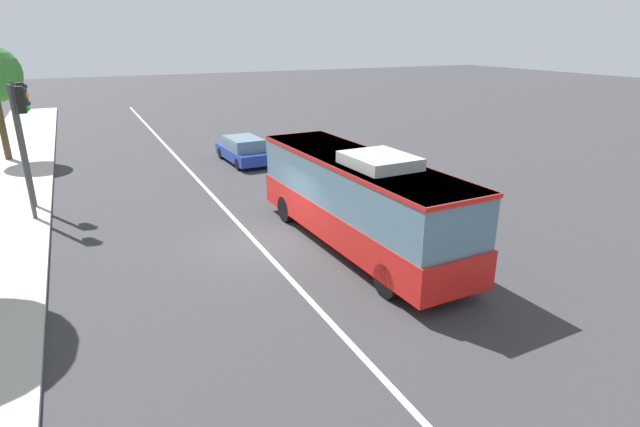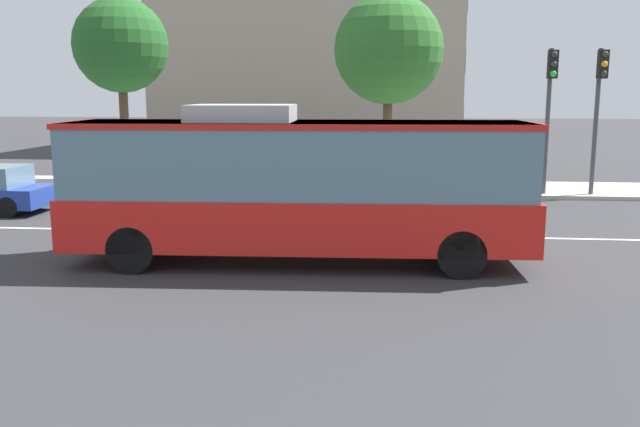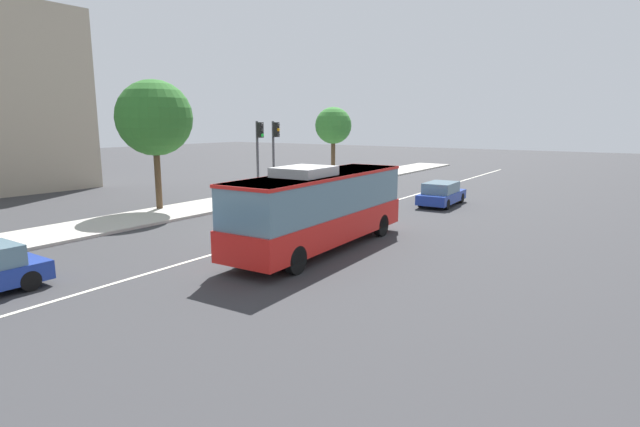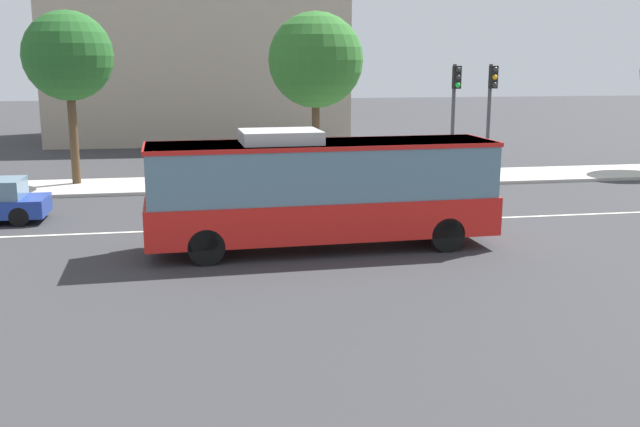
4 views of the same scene
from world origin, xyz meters
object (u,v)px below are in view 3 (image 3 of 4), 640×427
sedan_blue (441,194)px  street_tree_kerbside_right (154,118)px  street_tree_kerbside_centre (333,126)px  transit_bus (321,205)px  traffic_light_near_corner (259,147)px  traffic_light_mid_block (275,146)px

sedan_blue → street_tree_kerbside_right: size_ratio=0.61×
street_tree_kerbside_centre → transit_bus: bearing=-148.5°
traffic_light_near_corner → transit_bus: bearing=-37.4°
transit_bus → street_tree_kerbside_centre: size_ratio=1.57×
transit_bus → street_tree_kerbside_centre: (19.30, 11.82, 3.01)m
sedan_blue → traffic_light_mid_block: (-3.93, 10.13, 2.84)m
traffic_light_near_corner → street_tree_kerbside_centre: size_ratio=0.81×
transit_bus → traffic_light_near_corner: bearing=50.5°
traffic_light_mid_block → street_tree_kerbside_centre: 10.29m
transit_bus → sedan_blue: 13.23m
traffic_light_mid_block → street_tree_kerbside_centre: size_ratio=0.81×
transit_bus → sedan_blue: (13.19, -0.18, -1.09)m
sedan_blue → traffic_light_mid_block: traffic_light_mid_block is taller
traffic_light_near_corner → street_tree_kerbside_centre: 11.94m
traffic_light_near_corner → street_tree_kerbside_right: street_tree_kerbside_right is taller
transit_bus → street_tree_kerbside_right: size_ratio=1.34×
transit_bus → sedan_blue: size_ratio=2.21×
traffic_light_near_corner → street_tree_kerbside_right: size_ratio=0.69×
traffic_light_near_corner → sedan_blue: bearing=29.2°
transit_bus → street_tree_kerbside_centre: 22.83m
sedan_blue → traffic_light_near_corner: traffic_light_near_corner is taller
transit_bus → street_tree_kerbside_right: 13.46m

